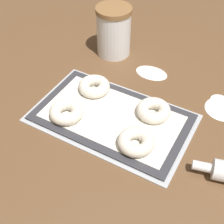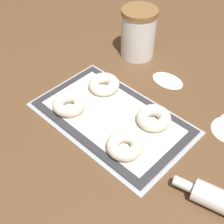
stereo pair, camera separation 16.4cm
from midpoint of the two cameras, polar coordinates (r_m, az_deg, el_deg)
The scene contains 9 objects.
ground_plane at distance 0.92m, azimuth 4.48°, elevation -2.09°, with size 2.80×2.80×0.00m, color brown.
baking_tray at distance 0.93m, azimuth 5.03°, elevation -1.54°, with size 0.47×0.29×0.01m.
baking_mat at distance 0.92m, azimuth 5.05°, elevation -1.31°, with size 0.45×0.26×0.00m.
bagel_front_left at distance 0.93m, azimuth -3.00°, elevation 1.02°, with size 0.10×0.10×0.04m.
bagel_front_right at distance 0.83m, azimuth 8.04°, elevation -6.61°, with size 0.10×0.10×0.04m.
bagel_back_left at distance 1.00m, azimuth 3.17°, elevation 4.71°, with size 0.10×0.10×0.04m.
bagel_back_right at distance 0.91m, azimuth 12.77°, elevation -1.53°, with size 0.10×0.10×0.04m.
flour_canister at distance 1.15m, azimuth 9.02°, elevation 13.82°, with size 0.13×0.13×0.18m.
flour_patch_side at distance 1.09m, azimuth 14.44°, elevation 5.31°, with size 0.11×0.08×0.00m.
Camera 2 is at (0.45, -0.45, 0.67)m, focal length 50.00 mm.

